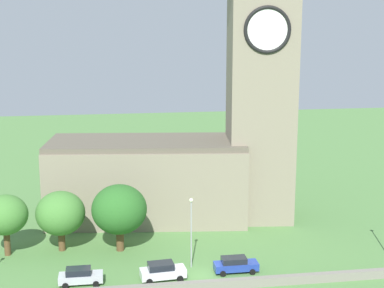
{
  "coord_description": "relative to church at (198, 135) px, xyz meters",
  "views": [
    {
      "loc": [
        -9.91,
        -56.21,
        26.32
      ],
      "look_at": [
        -0.12,
        7.76,
        12.78
      ],
      "focal_mm": 53.97,
      "sensor_mm": 36.0,
      "label": 1
    }
  ],
  "objects": [
    {
      "name": "tree_riverside_east",
      "position": [
        -17.83,
        -9.44,
        -6.98
      ],
      "size": [
        5.75,
        5.75,
        7.19
      ],
      "color": "brown",
      "rests_on": "ground"
    },
    {
      "name": "car_blue",
      "position": [
        1.09,
        -18.56,
        -10.68
      ],
      "size": [
        4.75,
        2.05,
        1.71
      ],
      "color": "#233D9E",
      "rests_on": "ground"
    },
    {
      "name": "tree_churchyard",
      "position": [
        -11.02,
        -10.5,
        -6.5
      ],
      "size": [
        6.47,
        6.47,
        8.0
      ],
      "color": "brown",
      "rests_on": "ground"
    },
    {
      "name": "church",
      "position": [
        0.0,
        0.0,
        0.0
      ],
      "size": [
        34.43,
        14.7,
        37.12
      ],
      "color": "gray",
      "rests_on": "ground"
    },
    {
      "name": "quay_barrier",
      "position": [
        -2.43,
        -22.22,
        -11.08
      ],
      "size": [
        54.15,
        0.7,
        0.94
      ],
      "primitive_type": "cube",
      "color": "gray",
      "rests_on": "ground"
    },
    {
      "name": "ground_plane",
      "position": [
        -2.43,
        -4.11,
        -11.55
      ],
      "size": [
        200.0,
        200.0,
        0.0
      ],
      "primitive_type": "plane",
      "color": "#517F42"
    },
    {
      "name": "tree_riverside_west",
      "position": [
        -23.97,
        -9.95,
        -6.7
      ],
      "size": [
        5.16,
        5.16,
        7.21
      ],
      "color": "brown",
      "rests_on": "ground"
    },
    {
      "name": "streetlamp_west_mid",
      "position": [
        -3.44,
        -16.56,
        -6.35
      ],
      "size": [
        0.44,
        0.44,
        7.93
      ],
      "color": "#9EA0A5",
      "rests_on": "ground"
    },
    {
      "name": "car_white",
      "position": [
        -6.89,
        -19.23,
        -10.59
      ],
      "size": [
        4.88,
        2.6,
        1.89
      ],
      "color": "silver",
      "rests_on": "ground"
    },
    {
      "name": "car_silver",
      "position": [
        -15.36,
        -19.01,
        -10.66
      ],
      "size": [
        4.5,
        2.09,
        1.75
      ],
      "color": "silver",
      "rests_on": "ground"
    }
  ]
}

